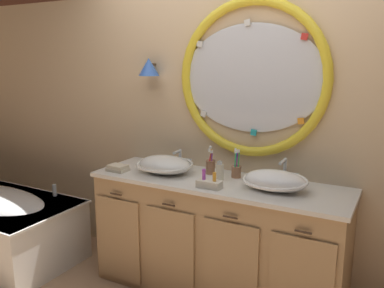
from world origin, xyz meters
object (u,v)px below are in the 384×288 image
Objects in this scene: sink_basin_left at (165,165)px; toothbrush_holder_right at (236,170)px; sink_basin_right at (275,180)px; soap_dispenser at (220,172)px; toothbrush_holder_left at (210,166)px; folded_hand_towel at (118,168)px; toiletry_basket at (209,183)px.

toothbrush_holder_right is at bearing 16.38° from sink_basin_left.
soap_dispenser is at bearing 176.09° from sink_basin_right.
sink_basin_right is 2.00× the size of toothbrush_holder_left.
folded_hand_towel is (-0.88, -0.28, -0.03)m from toothbrush_holder_right.
toothbrush_holder_right is 0.32m from toiletry_basket.
sink_basin_left is at bearing 20.08° from folded_hand_towel.
sink_basin_left is 2.61× the size of toiletry_basket.
sink_basin_right is at bearing 21.27° from toiletry_basket.
toothbrush_holder_left is 0.98× the size of toothbrush_holder_right.
sink_basin_left is 2.80× the size of folded_hand_towel.
sink_basin_right is 0.57m from toothbrush_holder_left.
sink_basin_left reaches higher than folded_hand_towel.
toothbrush_holder_right is at bearing 58.85° from soap_dispenser.
toiletry_basket is (-0.41, -0.16, -0.04)m from sink_basin_right.
toothbrush_holder_left is 0.18m from soap_dispenser.
toothbrush_holder_right is 0.15m from soap_dispenser.
soap_dispenser is 0.19m from toiletry_basket.
folded_hand_towel is at bearing -168.91° from soap_dispenser.
toiletry_basket is at bearing -19.09° from sink_basin_left.
toothbrush_holder_right reaches higher than toothbrush_holder_left.
sink_basin_left is 0.35m from toothbrush_holder_left.
toothbrush_holder_left is at bearing 22.52° from folded_hand_towel.
soap_dispenser is at bearing -121.15° from toothbrush_holder_right.
toothbrush_holder_left is at bearing 137.83° from soap_dispenser.
toiletry_basket is (0.81, -0.03, 0.01)m from folded_hand_towel.
soap_dispenser is 0.82m from folded_hand_towel.
folded_hand_towel is (-1.22, -0.13, -0.05)m from sink_basin_right.
soap_dispenser is (-0.08, -0.13, 0.01)m from toothbrush_holder_right.
sink_basin_left is 0.87m from sink_basin_right.
sink_basin_right reaches higher than toiletry_basket.
toothbrush_holder_left is 1.29× the size of toiletry_basket.
toothbrush_holder_left is 1.46× the size of soap_dispenser.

